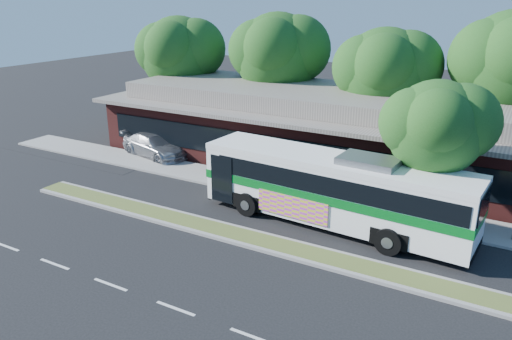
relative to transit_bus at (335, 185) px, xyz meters
The scene contains 11 objects.
ground 4.82m from the transit_bus, 120.42° to the right, with size 120.00×120.00×0.00m, color black.
median_strip 4.33m from the transit_bus, 124.89° to the right, with size 26.00×1.10×0.15m, color #435825.
sidewalk 3.92m from the transit_bus, 130.53° to the left, with size 44.00×2.60×0.12m, color gray.
parking_lot 21.25m from the transit_bus, 162.94° to the left, with size 14.00×12.00×0.01m, color black.
plaza_building 9.46m from the transit_bus, 103.62° to the left, with size 33.20×11.20×4.45m.
tree_bg_a 20.65m from the transit_bus, 145.98° to the left, with size 6.47×5.80×8.63m.
tree_bg_b 15.73m from the transit_bus, 125.45° to the left, with size 6.69×6.00×9.00m.
tree_bg_c 11.94m from the transit_bus, 94.15° to the left, with size 6.24×5.60×8.26m.
transit_bus is the anchor object (origin of this frame).
sedan 14.58m from the transit_bus, 164.00° to the left, with size 2.11×5.18×1.50m, color #9C9EA3.
sidewalk_tree 5.22m from the transit_bus, 21.52° to the left, with size 4.58×4.11×6.78m.
Camera 1 is at (9.43, -16.16, 10.00)m, focal length 35.00 mm.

